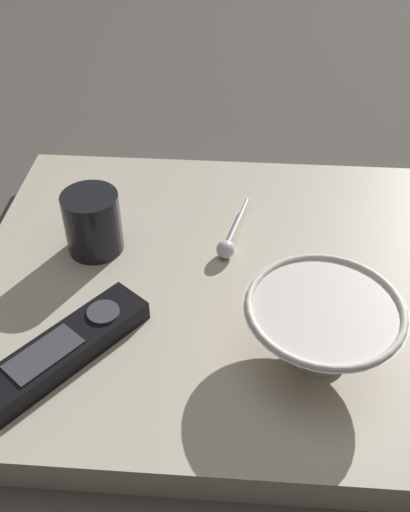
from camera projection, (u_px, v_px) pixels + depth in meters
The scene contains 6 objects.
ground_plane at pixel (218, 300), 0.75m from camera, with size 6.00×6.00×0.00m, color #47423D.
table at pixel (218, 288), 0.74m from camera, with size 0.53×0.61×0.04m.
cereal_bowl at pixel (322, 326), 0.61m from camera, with size 0.17×0.17×0.07m.
coffee_mug at pixel (93, 223), 0.74m from camera, with size 0.07×0.07×0.08m.
teaspoon at pixel (228, 243), 0.75m from camera, with size 0.12×0.04×0.02m.
tv_remote_near at pixel (65, 348), 0.62m from camera, with size 0.19×0.16×0.03m.
Camera 1 is at (-0.53, -0.02, 0.54)m, focal length 41.27 mm.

